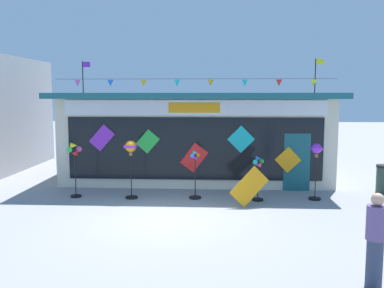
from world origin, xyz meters
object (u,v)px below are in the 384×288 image
kite_shop_building (197,134)px  trash_bin (384,179)px  wind_spinner_center_left (195,177)px  wind_spinner_right (316,158)px  display_kite_on_ground (249,187)px  wind_spinner_center_right (258,175)px  wind_spinner_far_left (75,160)px  wind_spinner_left (131,154)px  person_near_camera (375,240)px

kite_shop_building → trash_bin: kite_shop_building is taller
wind_spinner_center_left → wind_spinner_right: bearing=1.1°
trash_bin → display_kite_on_ground: size_ratio=0.86×
wind_spinner_center_right → wind_spinner_right: bearing=7.7°
kite_shop_building → wind_spinner_far_left: size_ratio=5.73×
wind_spinner_left → wind_spinner_center_left: size_ratio=1.20×
wind_spinner_far_left → wind_spinner_right: (7.72, 0.10, 0.12)m
wind_spinner_far_left → person_near_camera: 9.49m
wind_spinner_center_right → display_kite_on_ground: size_ratio=1.27×
trash_bin → wind_spinner_center_right: bearing=-163.7°
trash_bin → wind_spinner_center_left: bearing=-170.1°
wind_spinner_center_left → trash_bin: 6.45m
wind_spinner_center_left → trash_bin: bearing=9.9°
trash_bin → display_kite_on_ground: (-4.70, -1.93, 0.11)m
wind_spinner_left → wind_spinner_far_left: bearing=178.9°
kite_shop_building → display_kite_on_ground: kite_shop_building is taller
wind_spinner_left → person_near_camera: wind_spinner_left is taller
wind_spinner_far_left → wind_spinner_left: 1.86m
wind_spinner_center_left → trash_bin: wind_spinner_center_left is taller
wind_spinner_left → wind_spinner_center_right: (4.04, -0.11, -0.62)m
wind_spinner_center_right → display_kite_on_ground: 0.77m
trash_bin → display_kite_on_ground: bearing=-157.6°
person_near_camera → kite_shop_building: bearing=150.3°
kite_shop_building → wind_spinner_left: bearing=-116.4°
trash_bin → person_near_camera: bearing=-112.4°
wind_spinner_left → trash_bin: wind_spinner_left is taller
kite_shop_building → wind_spinner_center_left: 4.01m
wind_spinner_center_left → person_near_camera: person_near_camera is taller
wind_spinner_center_left → person_near_camera: bearing=-60.8°
kite_shop_building → display_kite_on_ground: bearing=-69.6°
wind_spinner_right → person_near_camera: wind_spinner_right is taller
wind_spinner_center_left → person_near_camera: (3.39, -6.08, 0.14)m
kite_shop_building → wind_spinner_center_left: size_ratio=6.59×
wind_spinner_left → trash_bin: bearing=7.9°
wind_spinner_center_left → display_kite_on_ground: wind_spinner_center_left is taller
person_near_camera → trash_bin: size_ratio=1.74×
kite_shop_building → wind_spinner_center_right: 4.64m
display_kite_on_ground → wind_spinner_far_left: bearing=171.9°
wind_spinner_far_left → trash_bin: size_ratio=1.86×
kite_shop_building → wind_spinner_center_left: (0.09, -3.89, -1.00)m
wind_spinner_center_left → display_kite_on_ground: bearing=-26.4°
kite_shop_building → wind_spinner_left: size_ratio=5.49×
display_kite_on_ground → kite_shop_building: bearing=110.4°
wind_spinner_left → trash_bin: 8.55m
wind_spinner_left → wind_spinner_center_left: (2.06, 0.06, -0.74)m
wind_spinner_center_right → wind_spinner_right: size_ratio=0.79×
wind_spinner_far_left → trash_bin: 10.35m
kite_shop_building → wind_spinner_center_right: size_ratio=7.20×
display_kite_on_ground → person_near_camera: bearing=-71.8°
wind_spinner_far_left → wind_spinner_center_left: 3.94m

